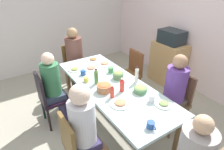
# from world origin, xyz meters

# --- Properties ---
(ground_plane) EXTENTS (6.23, 6.23, 0.00)m
(ground_plane) POSITION_xyz_m (0.00, 0.00, 0.00)
(ground_plane) COLOR #9E9986
(wall_back) EXTENTS (5.43, 0.12, 2.60)m
(wall_back) POSITION_xyz_m (0.00, 2.07, 1.30)
(wall_back) COLOR silver
(wall_back) RESTS_ON ground_plane
(wall_left) EXTENTS (0.12, 4.26, 2.60)m
(wall_left) POSITION_xyz_m (-2.65, 0.00, 1.30)
(wall_left) COLOR silver
(wall_left) RESTS_ON ground_plane
(dining_table) EXTENTS (2.19, 0.84, 0.75)m
(dining_table) POSITION_xyz_m (0.00, 0.00, 0.67)
(dining_table) COLOR #ADC7C8
(dining_table) RESTS_ON ground_plane
(chair_0) EXTENTS (0.40, 0.40, 0.90)m
(chair_0) POSITION_xyz_m (-0.55, -0.80, 0.51)
(chair_0) COLOR black
(chair_0) RESTS_ON ground_plane
(person_0) EXTENTS (0.30, 0.30, 1.21)m
(person_0) POSITION_xyz_m (-0.55, -0.71, 0.71)
(person_0) COLOR navy
(person_0) RESTS_ON ground_plane
(chair_1) EXTENTS (0.40, 0.40, 0.90)m
(chair_1) POSITION_xyz_m (0.55, 0.80, 0.51)
(chair_1) COLOR brown
(chair_1) RESTS_ON ground_plane
(person_1) EXTENTS (0.30, 0.30, 1.24)m
(person_1) POSITION_xyz_m (0.55, 0.71, 0.74)
(person_1) COLOR brown
(person_1) RESTS_ON ground_plane
(chair_2) EXTENTS (0.40, 0.40, 0.90)m
(chair_2) POSITION_xyz_m (0.55, -0.80, 0.51)
(chair_2) COLOR brown
(chair_2) RESTS_ON ground_plane
(person_2) EXTENTS (0.30, 0.30, 1.26)m
(person_2) POSITION_xyz_m (0.55, -0.71, 0.75)
(person_2) COLOR #293B49
(person_2) RESTS_ON ground_plane
(chair_4) EXTENTS (0.40, 0.40, 0.90)m
(chair_4) POSITION_xyz_m (-0.55, 0.80, 0.51)
(chair_4) COLOR brown
(chair_4) RESTS_ON ground_plane
(chair_5) EXTENTS (0.40, 0.40, 0.90)m
(chair_5) POSITION_xyz_m (-1.48, 0.00, 0.51)
(chair_5) COLOR brown
(chair_5) RESTS_ON ground_plane
(person_5) EXTENTS (0.33, 0.33, 1.28)m
(person_5) POSITION_xyz_m (-1.39, 0.00, 0.77)
(person_5) COLOR #333C4A
(person_5) RESTS_ON ground_plane
(plate_0) EXTENTS (0.21, 0.21, 0.04)m
(plate_0) POSITION_xyz_m (-0.71, -0.28, 0.77)
(plate_0) COLOR silver
(plate_0) RESTS_ON dining_table
(plate_1) EXTENTS (0.26, 0.26, 0.04)m
(plate_1) POSITION_xyz_m (-0.64, 0.26, 0.77)
(plate_1) COLOR white
(plate_1) RESTS_ON dining_table
(plate_2) EXTENTS (0.21, 0.21, 0.04)m
(plate_2) POSITION_xyz_m (0.76, 0.26, 0.77)
(plate_2) COLOR white
(plate_2) RESTS_ON dining_table
(plate_3) EXTENTS (0.23, 0.23, 0.04)m
(plate_3) POSITION_xyz_m (-0.90, 0.17, 0.77)
(plate_3) COLOR white
(plate_3) RESTS_ON dining_table
(plate_4) EXTENTS (0.26, 0.26, 0.04)m
(plate_4) POSITION_xyz_m (0.46, -0.18, 0.77)
(plate_4) COLOR silver
(plate_4) RESTS_ON dining_table
(plate_5) EXTENTS (0.26, 0.26, 0.04)m
(plate_5) POSITION_xyz_m (-0.60, -0.03, 0.77)
(plate_5) COLOR white
(plate_5) RESTS_ON dining_table
(bowl_0) EXTENTS (0.16, 0.16, 0.11)m
(bowl_0) POSITION_xyz_m (-0.09, 0.17, 0.81)
(bowl_0) COLOR #517549
(bowl_0) RESTS_ON dining_table
(bowl_1) EXTENTS (0.20, 0.20, 0.12)m
(bowl_1) POSITION_xyz_m (0.10, -0.19, 0.81)
(bowl_1) COLOR #A26740
(bowl_1) RESTS_ON dining_table
(bowl_2) EXTENTS (0.18, 0.18, 0.09)m
(bowl_2) POSITION_xyz_m (0.38, 0.21, 0.80)
(bowl_2) COLOR #4E7B4C
(bowl_2) RESTS_ON dining_table
(cup_0) EXTENTS (0.11, 0.08, 0.09)m
(cup_0) POSITION_xyz_m (0.63, 0.19, 0.80)
(cup_0) COLOR white
(cup_0) RESTS_ON dining_table
(cup_1) EXTENTS (0.12, 0.08, 0.07)m
(cup_1) POSITION_xyz_m (0.96, -0.14, 0.79)
(cup_1) COLOR #2A4F94
(cup_1) RESTS_ON dining_table
(cup_2) EXTENTS (0.12, 0.08, 0.08)m
(cup_2) POSITION_xyz_m (-0.48, -0.23, 0.79)
(cup_2) COLOR #2A5498
(cup_2) RESTS_ON dining_table
(cup_3) EXTENTS (0.11, 0.08, 0.07)m
(cup_3) POSITION_xyz_m (-0.27, -0.28, 0.79)
(cup_3) COLOR #DDCE51
(cup_3) RESTS_ON dining_table
(cup_4) EXTENTS (0.12, 0.09, 0.09)m
(cup_4) POSITION_xyz_m (-0.32, 0.18, 0.80)
(cup_4) COLOR #4B8A58
(cup_4) RESTS_ON dining_table
(bottle_0) EXTENTS (0.05, 0.05, 0.25)m
(bottle_0) POSITION_xyz_m (0.15, 0.33, 0.87)
(bottle_0) COLOR silver
(bottle_0) RESTS_ON dining_table
(bottle_1) EXTENTS (0.06, 0.06, 0.23)m
(bottle_1) POSITION_xyz_m (-0.14, -0.18, 0.86)
(bottle_1) COLOR #4B7835
(bottle_1) RESTS_ON dining_table
(bottle_2) EXTENTS (0.06, 0.06, 0.20)m
(bottle_2) POSITION_xyz_m (0.23, 0.01, 0.85)
(bottle_2) COLOR #E23C32
(bottle_2) RESTS_ON dining_table
(bottle_3) EXTENTS (0.05, 0.05, 0.18)m
(bottle_3) POSITION_xyz_m (0.28, -0.18, 0.84)
(bottle_3) COLOR red
(bottle_3) RESTS_ON dining_table
(side_cabinet) EXTENTS (0.70, 0.44, 0.90)m
(side_cabinet) POSITION_xyz_m (-0.50, 1.77, 0.45)
(side_cabinet) COLOR tan
(side_cabinet) RESTS_ON ground_plane
(microwave) EXTENTS (0.48, 0.36, 0.28)m
(microwave) POSITION_xyz_m (-0.50, 1.77, 1.04)
(microwave) COLOR #1F292E
(microwave) RESTS_ON side_cabinet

